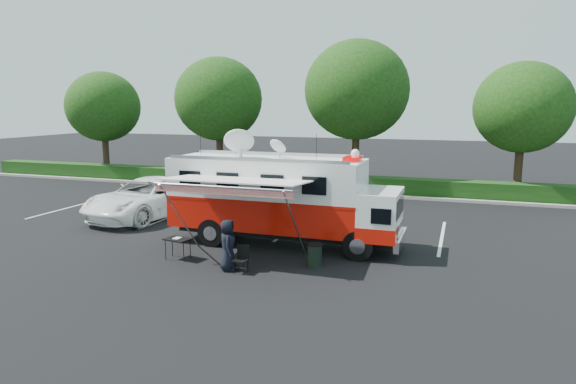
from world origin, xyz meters
name	(u,v)px	position (x,y,z in m)	size (l,w,h in m)	color
ground_plane	(284,245)	(0.00, 0.00, 0.00)	(120.00, 120.00, 0.00)	black
back_border	(376,106)	(1.14, 12.90, 5.00)	(60.00, 6.14, 8.87)	#9E998E
stall_lines	(296,226)	(-0.50, 3.00, 0.00)	(24.12, 5.50, 0.01)	silver
command_truck	(282,198)	(-0.07, 0.00, 1.75)	(8.52, 2.35, 4.09)	black
awning	(234,183)	(-0.84, -2.44, 2.63)	(4.65, 2.42, 2.81)	silver
white_suv	(150,217)	(-7.43, 2.50, 0.00)	(2.97, 6.45, 1.79)	white
person	(228,270)	(-0.68, -3.31, 0.00)	(0.79, 0.51, 1.61)	black
folding_table	(178,240)	(-2.77, -2.81, 0.66)	(0.93, 0.74, 0.71)	black
folding_chair	(242,256)	(-0.18, -3.36, 0.50)	(0.42, 0.44, 0.86)	black
trash_bin	(315,255)	(1.78, -2.08, 0.38)	(0.49, 0.49, 0.74)	black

